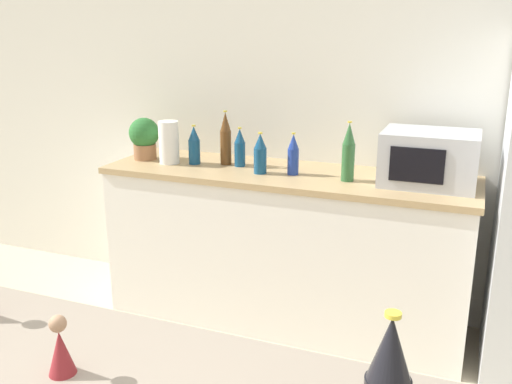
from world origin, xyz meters
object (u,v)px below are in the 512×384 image
at_px(back_bottle_2, 260,154).
at_px(back_bottle_3, 348,153).
at_px(back_bottle_5, 293,155).
at_px(potted_plant, 144,137).
at_px(microwave, 429,158).
at_px(back_bottle_1, 240,148).
at_px(back_bottle_0, 194,146).
at_px(wise_man_figurine_crimson, 60,349).
at_px(paper_towel_roll, 169,142).
at_px(back_bottle_4, 226,139).

distance_m(back_bottle_2, back_bottle_3, 0.49).
xyz_separation_m(back_bottle_3, back_bottle_5, (-0.31, 0.02, -0.04)).
bearing_deg(potted_plant, back_bottle_3, -1.91).
relative_size(microwave, back_bottle_1, 2.07).
bearing_deg(potted_plant, microwave, 1.32).
height_order(back_bottle_0, back_bottle_2, back_bottle_0).
height_order(microwave, back_bottle_5, microwave).
bearing_deg(back_bottle_0, wise_man_figurine_crimson, -70.73).
distance_m(back_bottle_1, back_bottle_5, 0.36).
bearing_deg(microwave, back_bottle_5, -175.26).
relative_size(microwave, wise_man_figurine_crimson, 3.20).
xyz_separation_m(back_bottle_1, back_bottle_2, (0.17, -0.11, 0.00)).
xyz_separation_m(back_bottle_2, wise_man_figurine_crimson, (0.27, -1.99, -0.02)).
bearing_deg(back_bottle_3, wise_man_figurine_crimson, -96.29).
bearing_deg(paper_towel_roll, back_bottle_4, 17.12).
bearing_deg(back_bottle_3, back_bottle_0, 177.32).
height_order(back_bottle_3, wise_man_figurine_crimson, back_bottle_3).
bearing_deg(paper_towel_roll, back_bottle_5, 1.38).
height_order(paper_towel_roll, back_bottle_0, paper_towel_roll).
bearing_deg(back_bottle_4, back_bottle_2, -25.30).
relative_size(back_bottle_1, back_bottle_2, 0.99).
relative_size(back_bottle_2, wise_man_figurine_crimson, 1.56).
xyz_separation_m(microwave, back_bottle_2, (-0.90, -0.10, -0.03)).
height_order(back_bottle_3, back_bottle_4, same).
height_order(potted_plant, back_bottle_1, potted_plant).
relative_size(microwave, back_bottle_2, 2.05).
relative_size(microwave, back_bottle_5, 2.04).
height_order(back_bottle_0, back_bottle_3, back_bottle_3).
bearing_deg(back_bottle_5, back_bottle_4, 169.60).
relative_size(paper_towel_roll, back_bottle_2, 1.09).
height_order(microwave, back_bottle_1, microwave).
bearing_deg(back_bottle_1, back_bottle_3, -7.68).
bearing_deg(microwave, wise_man_figurine_crimson, -106.71).
height_order(back_bottle_5, wise_man_figurine_crimson, back_bottle_5).
relative_size(paper_towel_roll, back_bottle_4, 0.79).
bearing_deg(wise_man_figurine_crimson, back_bottle_3, 83.71).
height_order(back_bottle_0, back_bottle_1, back_bottle_0).
xyz_separation_m(back_bottle_0, back_bottle_5, (0.63, -0.02, 0.00)).
relative_size(back_bottle_3, wise_man_figurine_crimson, 2.14).
bearing_deg(potted_plant, back_bottle_2, -4.75).
distance_m(microwave, back_bottle_3, 0.41).
xyz_separation_m(back_bottle_1, wise_man_figurine_crimson, (0.44, -2.10, -0.02)).
xyz_separation_m(potted_plant, back_bottle_0, (0.34, 0.00, -0.03)).
bearing_deg(back_bottle_2, back_bottle_5, 14.13).
height_order(back_bottle_1, back_bottle_4, back_bottle_4).
distance_m(back_bottle_3, wise_man_figurine_crimson, 2.02).
bearing_deg(paper_towel_roll, back_bottle_2, -2.53).
bearing_deg(microwave, back_bottle_2, -173.35).
height_order(back_bottle_2, back_bottle_5, back_bottle_5).
bearing_deg(wise_man_figurine_crimson, potted_plant, 117.33).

